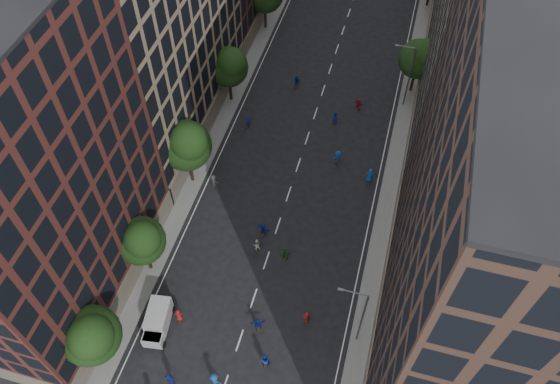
# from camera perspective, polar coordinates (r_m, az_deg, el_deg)

# --- Properties ---
(ground) EXTENTS (240.00, 240.00, 0.00)m
(ground) POSITION_cam_1_polar(r_m,az_deg,el_deg) (70.41, 3.63, 7.94)
(ground) COLOR black
(ground) RESTS_ON ground
(sidewalk_left) EXTENTS (4.00, 105.00, 0.15)m
(sidewalk_left) POSITION_cam_1_polar(r_m,az_deg,el_deg) (78.16, -3.89, 13.35)
(sidewalk_left) COLOR slate
(sidewalk_left) RESTS_ON ground
(sidewalk_right) EXTENTS (4.00, 105.00, 0.15)m
(sidewalk_right) POSITION_cam_1_polar(r_m,az_deg,el_deg) (75.34, 14.02, 9.92)
(sidewalk_right) COLOR slate
(sidewalk_right) RESTS_ON ground
(bldg_left_a) EXTENTS (14.00, 22.00, 30.00)m
(bldg_left_a) POSITION_cam_1_polar(r_m,az_deg,el_deg) (48.80, -26.27, 0.76)
(bldg_left_a) COLOR #52241F
(bldg_left_a) RESTS_ON ground
(bldg_right_a) EXTENTS (14.00, 30.00, 36.00)m
(bldg_right_a) POSITION_cam_1_polar(r_m,az_deg,el_deg) (40.97, 23.19, -3.47)
(bldg_right_a) COLOR #432D24
(bldg_right_a) RESTS_ON ground
(bldg_right_b) EXTENTS (14.00, 28.00, 33.00)m
(bldg_right_b) POSITION_cam_1_polar(r_m,az_deg,el_deg) (63.49, 23.11, 17.23)
(bldg_right_b) COLOR #6E675B
(bldg_right_b) RESTS_ON ground
(tree_left_0) EXTENTS (5.20, 5.20, 8.83)m
(tree_left_0) POSITION_cam_1_polar(r_m,az_deg,el_deg) (49.60, -19.16, -14.01)
(tree_left_0) COLOR black
(tree_left_0) RESTS_ON ground
(tree_left_1) EXTENTS (4.80, 4.80, 8.21)m
(tree_left_1) POSITION_cam_1_polar(r_m,az_deg,el_deg) (53.49, -14.28, -4.92)
(tree_left_1) COLOR black
(tree_left_1) RESTS_ON ground
(tree_left_2) EXTENTS (5.60, 5.60, 9.45)m
(tree_left_2) POSITION_cam_1_polar(r_m,az_deg,el_deg) (59.09, -9.72, 4.92)
(tree_left_2) COLOR black
(tree_left_2) RESTS_ON ground
(tree_left_3) EXTENTS (5.00, 5.00, 8.58)m
(tree_left_3) POSITION_cam_1_polar(r_m,az_deg,el_deg) (68.73, -5.35, 13.01)
(tree_left_3) COLOR black
(tree_left_3) RESTS_ON ground
(tree_right_a) EXTENTS (5.00, 5.00, 8.39)m
(tree_right_a) POSITION_cam_1_polar(r_m,az_deg,el_deg) (72.08, 14.44, 13.44)
(tree_right_a) COLOR black
(tree_right_a) RESTS_ON ground
(streetlamp_near) EXTENTS (2.64, 0.22, 9.06)m
(streetlamp_near) POSITION_cam_1_polar(r_m,az_deg,el_deg) (49.11, 8.38, -12.65)
(streetlamp_near) COLOR #595B60
(streetlamp_near) RESTS_ON ground
(streetlamp_far) EXTENTS (2.64, 0.22, 9.06)m
(streetlamp_far) POSITION_cam_1_polar(r_m,az_deg,el_deg) (70.10, 13.27, 11.94)
(streetlamp_far) COLOR #595B60
(streetlamp_far) RESTS_ON ground
(cargo_van) EXTENTS (2.69, 4.66, 2.35)m
(cargo_van) POSITION_cam_1_polar(r_m,az_deg,el_deg) (53.95, -12.68, -13.03)
(cargo_van) COLOR silver
(cargo_van) RESTS_ON ground
(skater_2) EXTENTS (1.09, 0.95, 1.90)m
(skater_2) POSITION_cam_1_polar(r_m,az_deg,el_deg) (51.62, -1.61, -17.13)
(skater_2) COLOR #1735BC
(skater_2) RESTS_ON ground
(skater_3) EXTENTS (1.30, 0.87, 1.88)m
(skater_3) POSITION_cam_1_polar(r_m,az_deg,el_deg) (51.34, -6.83, -18.94)
(skater_3) COLOR #134DA0
(skater_3) RESTS_ON ground
(skater_4) EXTENTS (1.20, 0.67, 1.93)m
(skater_4) POSITION_cam_1_polar(r_m,az_deg,el_deg) (51.93, -11.37, -18.62)
(skater_4) COLOR navy
(skater_4) RESTS_ON ground
(skater_5) EXTENTS (1.55, 1.01, 1.60)m
(skater_5) POSITION_cam_1_polar(r_m,az_deg,el_deg) (53.11, -2.32, -13.61)
(skater_5) COLOR navy
(skater_5) RESTS_ON ground
(skater_6) EXTENTS (0.93, 0.72, 1.67)m
(skater_6) POSITION_cam_1_polar(r_m,az_deg,el_deg) (54.26, -10.52, -12.56)
(skater_6) COLOR maroon
(skater_6) RESTS_ON ground
(skater_7) EXTENTS (0.80, 0.65, 1.89)m
(skater_7) POSITION_cam_1_polar(r_m,az_deg,el_deg) (53.26, 2.78, -12.92)
(skater_7) COLOR maroon
(skater_7) RESTS_ON ground
(skater_8) EXTENTS (0.97, 0.88, 1.63)m
(skater_8) POSITION_cam_1_polar(r_m,az_deg,el_deg) (57.20, -2.45, -5.56)
(skater_8) COLOR silver
(skater_8) RESTS_ON ground
(skater_9) EXTENTS (1.25, 0.88, 1.77)m
(skater_9) POSITION_cam_1_polar(r_m,az_deg,el_deg) (62.47, -6.92, 1.15)
(skater_9) COLOR #424248
(skater_9) RESTS_ON ground
(skater_10) EXTENTS (1.18, 0.62, 1.91)m
(skater_10) POSITION_cam_1_polar(r_m,az_deg,el_deg) (56.42, 0.52, -6.50)
(skater_10) COLOR #1D621D
(skater_10) RESTS_ON ground
(skater_11) EXTENTS (1.65, 0.79, 1.71)m
(skater_11) POSITION_cam_1_polar(r_m,az_deg,el_deg) (58.20, -1.74, -3.92)
(skater_11) COLOR #13269D
(skater_11) RESTS_ON ground
(skater_12) EXTENTS (1.00, 0.70, 1.94)m
(skater_12) POSITION_cam_1_polar(r_m,az_deg,el_deg) (63.26, 9.39, 1.73)
(skater_12) COLOR #144BA7
(skater_12) RESTS_ON ground
(skater_13) EXTENTS (0.68, 0.56, 1.59)m
(skater_13) POSITION_cam_1_polar(r_m,az_deg,el_deg) (68.57, -3.35, 7.37)
(skater_13) COLOR #13169F
(skater_13) RESTS_ON ground
(skater_14) EXTENTS (0.95, 0.81, 1.68)m
(skater_14) POSITION_cam_1_polar(r_m,az_deg,el_deg) (69.24, 5.75, 7.76)
(skater_14) COLOR #1734BD
(skater_14) RESTS_ON ground
(skater_15) EXTENTS (1.37, 1.11, 1.85)m
(skater_15) POSITION_cam_1_polar(r_m,az_deg,el_deg) (64.57, 6.05, 3.59)
(skater_15) COLOR #13449D
(skater_15) RESTS_ON ground
(skater_16) EXTENTS (1.17, 0.72, 1.85)m
(skater_16) POSITION_cam_1_polar(r_m,az_deg,el_deg) (73.73, 1.77, 11.48)
(skater_16) COLOR navy
(skater_16) RESTS_ON ground
(skater_17) EXTENTS (1.57, 0.81, 1.61)m
(skater_17) POSITION_cam_1_polar(r_m,az_deg,el_deg) (71.30, 8.19, 9.02)
(skater_17) COLOR maroon
(skater_17) RESTS_ON ground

